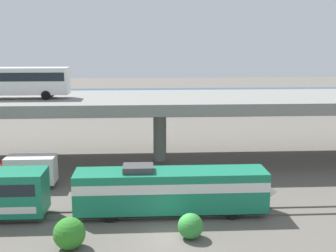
{
  "coord_description": "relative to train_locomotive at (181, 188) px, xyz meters",
  "views": [
    {
      "loc": [
        -1.77,
        -28.8,
        13.97
      ],
      "look_at": [
        0.97,
        20.16,
        4.06
      ],
      "focal_mm": 46.02,
      "sensor_mm": 36.0,
      "label": 1
    }
  ],
  "objects": [
    {
      "name": "parked_car_3",
      "position": [
        3.73,
        51.92,
        0.31
      ],
      "size": [
        4.63,
        1.89,
        1.5
      ],
      "color": "maroon",
      "rests_on": "pier_parking_lot"
    },
    {
      "name": "transit_bus_on_overpass",
      "position": [
        -17.12,
        15.13,
        7.41
      ],
      "size": [
        12.0,
        2.68,
        3.4
      ],
      "color": "silver",
      "rests_on": "highway_overpass"
    },
    {
      "name": "pier_parking_lot",
      "position": [
        -1.07,
        51.0,
        -1.33
      ],
      "size": [
        72.97,
        11.95,
        1.72
      ],
      "primitive_type": "cube",
      "color": "gray",
      "rests_on": "ground_plane"
    },
    {
      "name": "harbor_water",
      "position": [
        -1.07,
        74.0,
        -2.19
      ],
      "size": [
        140.0,
        36.0,
        0.01
      ],
      "primitive_type": "cube",
      "color": "navy",
      "rests_on": "ground_plane"
    },
    {
      "name": "highway_overpass",
      "position": [
        -1.07,
        16.0,
        4.63
      ],
      "size": [
        96.0,
        12.84,
        7.54
      ],
      "color": "gray",
      "rests_on": "ground_plane"
    },
    {
      "name": "shrub_left",
      "position": [
        -7.99,
        -5.44,
        -1.1
      ],
      "size": [
        2.19,
        2.19,
        2.19
      ],
      "primitive_type": "sphere",
      "color": "#2F8328",
      "rests_on": "ground_plane"
    },
    {
      "name": "rail_strip_far",
      "position": [
        -1.07,
        0.76,
        -2.13
      ],
      "size": [
        110.0,
        0.12,
        0.12
      ],
      "primitive_type": "cube",
      "color": "#59544C",
      "rests_on": "ground_plane"
    },
    {
      "name": "parked_car_4",
      "position": [
        19.43,
        53.35,
        0.31
      ],
      "size": [
        4.4,
        1.9,
        1.5
      ],
      "rotation": [
        0.0,
        0.0,
        3.14
      ],
      "color": "#9E998C",
      "rests_on": "pier_parking_lot"
    },
    {
      "name": "rail_strip_near",
      "position": [
        -1.07,
        -0.76,
        -2.13
      ],
      "size": [
        110.0,
        0.12,
        0.12
      ],
      "primitive_type": "cube",
      "color": "#59544C",
      "rests_on": "ground_plane"
    },
    {
      "name": "parked_car_6",
      "position": [
        -29.13,
        49.06,
        0.31
      ],
      "size": [
        4.39,
        1.97,
        1.5
      ],
      "rotation": [
        0.0,
        0.0,
        3.14
      ],
      "color": "navy",
      "rests_on": "pier_parking_lot"
    },
    {
      "name": "parked_car_0",
      "position": [
        14.58,
        49.91,
        0.3
      ],
      "size": [
        4.12,
        1.86,
        1.5
      ],
      "rotation": [
        0.0,
        0.0,
        3.14
      ],
      "color": "black",
      "rests_on": "pier_parking_lot"
    },
    {
      "name": "parked_car_1",
      "position": [
        -18.31,
        49.7,
        0.31
      ],
      "size": [
        4.66,
        1.96,
        1.5
      ],
      "color": "#0C4C26",
      "rests_on": "pier_parking_lot"
    },
    {
      "name": "ground_plane",
      "position": [
        -1.07,
        -4.0,
        -2.19
      ],
      "size": [
        260.0,
        260.0,
        0.0
      ],
      "primitive_type": "plane",
      "color": "#605B54"
    },
    {
      "name": "service_truck_east",
      "position": [
        -14.59,
        7.35,
        -0.56
      ],
      "size": [
        6.8,
        2.46,
        3.04
      ],
      "rotation": [
        0.0,
        0.0,
        3.14
      ],
      "color": "maroon",
      "rests_on": "ground_plane"
    },
    {
      "name": "parked_car_2",
      "position": [
        -8.19,
        48.76,
        0.31
      ],
      "size": [
        4.28,
        1.98,
        1.5
      ],
      "rotation": [
        0.0,
        0.0,
        3.14
      ],
      "color": "black",
      "rests_on": "pier_parking_lot"
    },
    {
      "name": "train_locomotive",
      "position": [
        0.0,
        0.0,
        0.0
      ],
      "size": [
        16.39,
        3.04,
        4.18
      ],
      "color": "#197A56",
      "rests_on": "ground_plane"
    },
    {
      "name": "shrub_right",
      "position": [
        0.35,
        -4.34,
        -1.28
      ],
      "size": [
        1.83,
        1.83,
        1.83
      ],
      "primitive_type": "sphere",
      "color": "#318636",
      "rests_on": "ground_plane"
    },
    {
      "name": "parked_car_5",
      "position": [
        7.77,
        48.22,
        0.31
      ],
      "size": [
        4.32,
        1.93,
        1.5
      ],
      "color": "maroon",
      "rests_on": "pier_parking_lot"
    }
  ]
}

